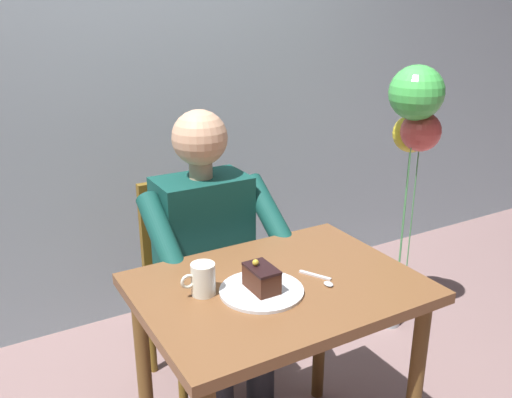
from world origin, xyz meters
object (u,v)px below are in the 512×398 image
(cake_slice, at_px, (261,278))
(dining_table, at_px, (278,316))
(seated_person, at_px, (212,260))
(coffee_cup, at_px, (203,279))
(dessert_spoon, at_px, (322,280))
(chair, at_px, (195,275))
(balloon_display, at_px, (413,135))

(cake_slice, bearing_deg, dining_table, -162.46)
(seated_person, bearing_deg, coffee_cup, 61.78)
(dining_table, height_order, seated_person, seated_person)
(cake_slice, xyz_separation_m, coffee_cup, (0.16, -0.08, 0.00))
(dining_table, xyz_separation_m, dessert_spoon, (-0.13, 0.06, 0.12))
(dessert_spoon, bearing_deg, dining_table, -24.99)
(chair, distance_m, dessert_spoon, 0.78)
(seated_person, distance_m, cake_slice, 0.54)
(chair, height_order, seated_person, seated_person)
(dessert_spoon, bearing_deg, coffee_cup, -17.61)
(dessert_spoon, height_order, balloon_display, balloon_display)
(dining_table, xyz_separation_m, balloon_display, (-1.03, -0.49, 0.37))
(chair, xyz_separation_m, dessert_spoon, (-0.13, 0.72, 0.27))
(dining_table, bearing_deg, chair, -90.00)
(balloon_display, bearing_deg, chair, -9.20)
(dining_table, relative_size, cake_slice, 7.43)
(seated_person, bearing_deg, cake_slice, 81.64)
(dessert_spoon, bearing_deg, chair, -80.06)
(seated_person, distance_m, dessert_spoon, 0.57)
(dining_table, relative_size, chair, 0.97)
(seated_person, height_order, balloon_display, balloon_display)
(coffee_cup, relative_size, dessert_spoon, 0.78)
(cake_slice, distance_m, balloon_display, 1.24)
(dessert_spoon, relative_size, balloon_display, 0.10)
(seated_person, xyz_separation_m, coffee_cup, (0.23, 0.43, 0.18))
(dining_table, bearing_deg, coffee_cup, -13.30)
(seated_person, height_order, cake_slice, seated_person)
(seated_person, relative_size, balloon_display, 0.91)
(chair, bearing_deg, dessert_spoon, 99.94)
(balloon_display, bearing_deg, cake_slice, 24.86)
(coffee_cup, height_order, dessert_spoon, coffee_cup)
(chair, bearing_deg, dining_table, 90.00)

